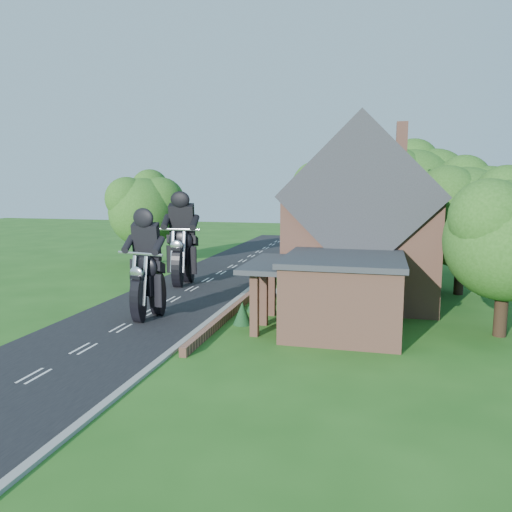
% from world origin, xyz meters
% --- Properties ---
extents(ground, '(120.00, 120.00, 0.00)m').
position_xyz_m(ground, '(0.00, 0.00, 0.00)').
color(ground, '#225618').
rests_on(ground, ground).
extents(road, '(7.00, 80.00, 0.02)m').
position_xyz_m(road, '(0.00, 0.00, 0.01)').
color(road, black).
rests_on(road, ground).
extents(kerb, '(0.30, 80.00, 0.12)m').
position_xyz_m(kerb, '(3.65, 0.00, 0.06)').
color(kerb, gray).
rests_on(kerb, ground).
extents(garden_wall, '(0.30, 22.00, 0.40)m').
position_xyz_m(garden_wall, '(4.30, 5.00, 0.20)').
color(garden_wall, '#9A634E').
rests_on(garden_wall, ground).
extents(house, '(9.54, 8.64, 10.24)m').
position_xyz_m(house, '(10.49, 6.00, 4.34)').
color(house, '#9A634E').
rests_on(house, ground).
extents(annex, '(7.05, 5.94, 3.44)m').
position_xyz_m(annex, '(9.87, -0.80, 1.77)').
color(annex, '#9A634E').
rests_on(annex, ground).
extents(tree_house_right, '(6.51, 6.00, 8.40)m').
position_xyz_m(tree_house_right, '(16.65, 8.62, 5.19)').
color(tree_house_right, black).
rests_on(tree_house_right, ground).
extents(tree_behind_house, '(7.81, 7.20, 10.08)m').
position_xyz_m(tree_behind_house, '(14.18, 16.14, 6.23)').
color(tree_behind_house, black).
rests_on(tree_behind_house, ground).
extents(tree_behind_left, '(6.94, 6.40, 9.16)m').
position_xyz_m(tree_behind_left, '(8.16, 17.13, 5.73)').
color(tree_behind_left, black).
rests_on(tree_behind_left, ground).
extents(tree_far_road, '(6.08, 5.60, 7.84)m').
position_xyz_m(tree_far_road, '(-6.86, 14.11, 4.84)').
color(tree_far_road, black).
rests_on(tree_far_road, ground).
extents(shrub_a, '(0.90, 0.90, 1.10)m').
position_xyz_m(shrub_a, '(5.30, -1.00, 0.55)').
color(shrub_a, black).
rests_on(shrub_a, ground).
extents(shrub_b, '(0.90, 0.90, 1.10)m').
position_xyz_m(shrub_b, '(5.30, 1.50, 0.55)').
color(shrub_b, black).
rests_on(shrub_b, ground).
extents(shrub_c, '(0.90, 0.90, 1.10)m').
position_xyz_m(shrub_c, '(5.30, 4.00, 0.55)').
color(shrub_c, black).
rests_on(shrub_c, ground).
extents(shrub_d, '(0.90, 0.90, 1.10)m').
position_xyz_m(shrub_d, '(5.30, 9.00, 0.55)').
color(shrub_d, black).
rests_on(shrub_d, ground).
extents(shrub_e, '(0.90, 0.90, 1.10)m').
position_xyz_m(shrub_e, '(5.30, 11.50, 0.55)').
color(shrub_e, black).
rests_on(shrub_e, ground).
extents(shrub_f, '(0.90, 0.90, 1.10)m').
position_xyz_m(shrub_f, '(5.30, 14.00, 0.55)').
color(shrub_f, black).
rests_on(shrub_f, ground).
extents(motorcycle_lead, '(0.79, 1.82, 1.65)m').
position_xyz_m(motorcycle_lead, '(0.54, -1.22, 0.82)').
color(motorcycle_lead, black).
rests_on(motorcycle_lead, ground).
extents(motorcycle_follow, '(0.54, 1.99, 1.85)m').
position_xyz_m(motorcycle_follow, '(-1.01, 7.02, 0.92)').
color(motorcycle_follow, black).
rests_on(motorcycle_follow, ground).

